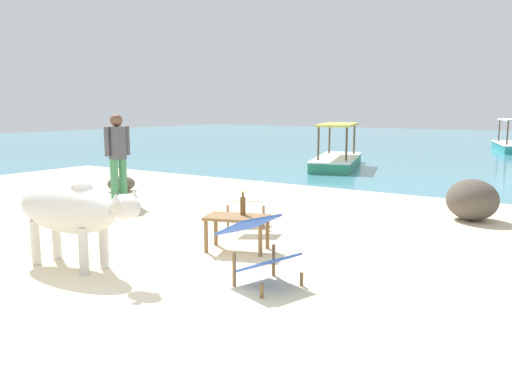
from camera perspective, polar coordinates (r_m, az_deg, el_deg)
name	(u,v)px	position (r m, az deg, el deg)	size (l,w,h in m)	color
sand_beach	(112,287)	(5.49, -15.32, -9.94)	(18.00, 14.00, 0.04)	beige
water_surface	(496,148)	(25.75, 24.56, 4.40)	(60.00, 36.00, 0.03)	teal
cow	(70,209)	(6.07, -19.46, -1.74)	(1.76, 0.60, 0.99)	beige
low_bench_table	(237,222)	(6.44, -2.06, -3.23)	(0.86, 0.66, 0.43)	brown
bottle	(243,205)	(6.47, -1.43, -1.44)	(0.07, 0.07, 0.30)	brown
deck_chair_near	(258,245)	(5.28, 0.19, -5.79)	(0.89, 0.73, 0.68)	brown
deck_chair_far	(246,202)	(7.66, -1.11, -1.06)	(0.85, 0.93, 0.68)	brown
person_standing	(118,152)	(9.86, -14.75, 4.24)	(0.32, 0.50, 1.62)	#428956
shore_rock_medium	(121,184)	(11.37, -14.38, 0.88)	(0.57, 0.51, 0.32)	brown
shore_rock_flat	(472,200)	(8.84, 22.36, -0.78)	(0.83, 0.76, 0.64)	brown
boat_green	(337,158)	(15.75, 8.76, 3.64)	(2.20, 3.85, 1.29)	#338E66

